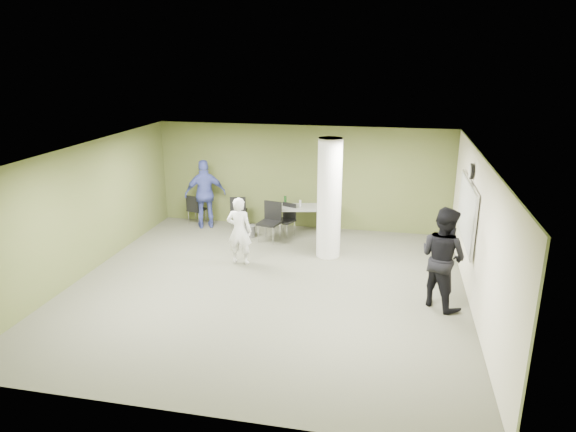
% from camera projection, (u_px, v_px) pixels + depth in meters
% --- Properties ---
extents(floor, '(8.00, 8.00, 0.00)m').
position_uv_depth(floor, '(267.00, 287.00, 10.55)').
color(floor, '#4D4D3D').
rests_on(floor, ground).
extents(ceiling, '(8.00, 8.00, 0.00)m').
position_uv_depth(ceiling, '(265.00, 152.00, 9.71)').
color(ceiling, white).
rests_on(ceiling, wall_back).
extents(wall_back, '(8.00, 2.80, 0.02)m').
position_uv_depth(wall_back, '(302.00, 177.00, 13.87)').
color(wall_back, '#535E2C').
rests_on(wall_back, floor).
extents(wall_left, '(0.02, 8.00, 2.80)m').
position_uv_depth(wall_left, '(84.00, 211.00, 10.91)').
color(wall_left, '#535E2C').
rests_on(wall_left, floor).
extents(wall_right_cream, '(0.02, 8.00, 2.80)m').
position_uv_depth(wall_right_cream, '(479.00, 236.00, 9.36)').
color(wall_right_cream, beige).
rests_on(wall_right_cream, floor).
extents(column, '(0.56, 0.56, 2.80)m').
position_uv_depth(column, '(329.00, 199.00, 11.80)').
color(column, silver).
rests_on(column, floor).
extents(whiteboard, '(0.05, 2.30, 1.30)m').
position_uv_depth(whiteboard, '(467.00, 212.00, 10.46)').
color(whiteboard, silver).
rests_on(whiteboard, wall_right_cream).
extents(wall_clock, '(0.06, 0.32, 0.32)m').
position_uv_depth(wall_clock, '(471.00, 171.00, 10.21)').
color(wall_clock, black).
rests_on(wall_clock, wall_right_cream).
extents(folding_table, '(1.68, 0.99, 1.00)m').
position_uv_depth(folding_table, '(307.00, 208.00, 13.49)').
color(folding_table, '#959690').
rests_on(folding_table, floor).
extents(wastebasket, '(0.26, 0.26, 0.30)m').
position_uv_depth(wastebasket, '(250.00, 231.00, 13.42)').
color(wastebasket, '#4C4C4C').
rests_on(wastebasket, floor).
extents(chair_back_left, '(0.51, 0.51, 0.84)m').
position_uv_depth(chair_back_left, '(195.00, 208.00, 14.31)').
color(chair_back_left, black).
rests_on(chair_back_left, floor).
extents(chair_back_right, '(0.53, 0.53, 0.90)m').
position_uv_depth(chair_back_right, '(238.00, 209.00, 14.05)').
color(chair_back_right, black).
rests_on(chair_back_right, floor).
extents(chair_table_left, '(0.59, 0.59, 1.00)m').
position_uv_depth(chair_table_left, '(271.00, 218.00, 13.04)').
color(chair_table_left, black).
rests_on(chair_table_left, floor).
extents(chair_table_right, '(0.56, 0.56, 0.86)m').
position_uv_depth(chair_table_right, '(287.00, 217.00, 13.43)').
color(chair_table_right, black).
rests_on(chair_table_right, floor).
extents(woman_white, '(0.57, 0.38, 1.56)m').
position_uv_depth(woman_white, '(239.00, 231.00, 11.54)').
color(woman_white, silver).
rests_on(woman_white, floor).
extents(man_black, '(1.19, 1.19, 1.95)m').
position_uv_depth(man_black, '(443.00, 257.00, 9.51)').
color(man_black, black).
rests_on(man_black, floor).
extents(man_blue, '(1.20, 0.88, 1.89)m').
position_uv_depth(man_blue, '(205.00, 194.00, 13.94)').
color(man_blue, '#404A9E').
rests_on(man_blue, floor).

